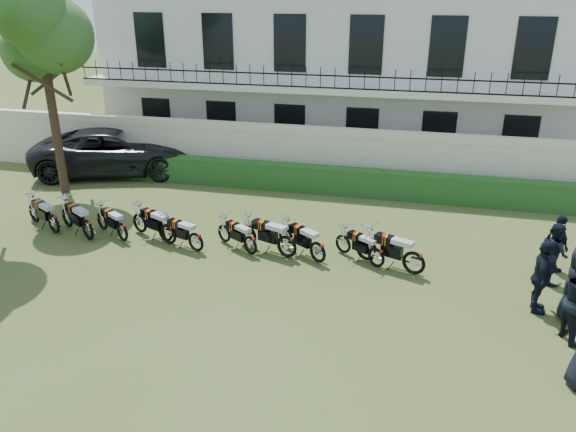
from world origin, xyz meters
name	(u,v)px	position (x,y,z in m)	size (l,w,h in m)	color
ground	(256,281)	(0.00, 0.00, 0.00)	(100.00, 100.00, 0.00)	#3E4E1F
perimeter_wall	(316,156)	(0.00, 8.00, 1.17)	(30.00, 0.35, 2.30)	#EEE7C8
hedge	(338,181)	(1.00, 7.20, 0.50)	(18.00, 0.60, 1.00)	#194619
building	(341,68)	(0.00, 13.96, 3.71)	(20.40, 9.60, 7.40)	silver
tree_west_near	(40,27)	(-8.96, 5.00, 5.89)	(3.40, 3.20, 7.90)	#473323
motorcycle_0	(53,219)	(-6.98, 1.47, 0.49)	(1.77, 1.04, 1.07)	black
motorcycle_1	(87,225)	(-5.67, 1.27, 0.52)	(1.80, 1.16, 1.12)	black
motorcycle_2	(122,228)	(-4.63, 1.45, 0.45)	(1.59, 1.01, 0.98)	black
motorcycle_3	(168,229)	(-3.18, 1.58, 0.50)	(1.85, 0.97, 1.09)	black
motorcycle_4	(196,238)	(-2.20, 1.29, 0.45)	(1.72, 0.79, 0.98)	black
motorcycle_5	(250,241)	(-0.61, 1.48, 0.44)	(1.53, 0.99, 0.95)	black
motorcycle_6	(287,241)	(0.45, 1.53, 0.52)	(1.97, 0.90, 1.12)	black
motorcycle_7	(318,247)	(1.36, 1.43, 0.48)	(1.64, 1.16, 1.05)	black
motorcycle_8	(377,253)	(2.96, 1.54, 0.44)	(1.52, 1.03, 0.96)	black
motorcycle_9	(414,257)	(3.97, 1.34, 0.52)	(1.95, 0.94, 1.13)	black
suv	(117,151)	(-8.22, 7.62, 0.92)	(3.05, 6.61, 1.84)	black
officer_2	(541,277)	(6.85, 0.18, 0.90)	(1.06, 0.44, 1.81)	black
officer_3	(576,285)	(7.56, -0.04, 0.92)	(0.90, 0.58, 1.84)	black
officer_4	(554,253)	(7.44, 1.83, 0.82)	(0.79, 0.62, 1.63)	black
officer_5	(558,244)	(7.65, 2.50, 0.80)	(0.94, 0.39, 1.60)	black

